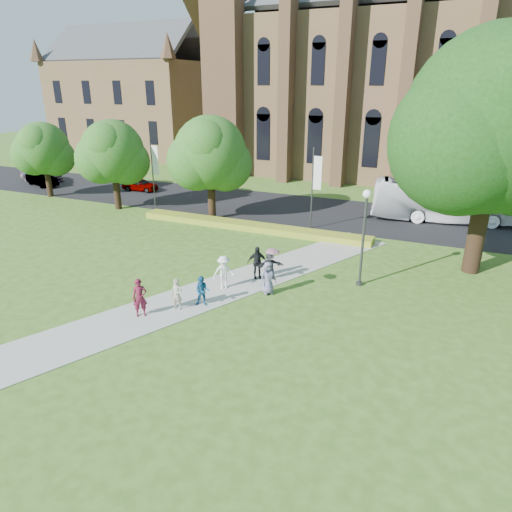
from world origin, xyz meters
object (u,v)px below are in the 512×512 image
at_px(streetlamp, 364,227).
at_px(tour_coach, 449,201).
at_px(car_0, 140,185).
at_px(car_2, 42,174).
at_px(car_1, 42,179).
at_px(large_tree, 497,122).
at_px(pedestrian_0, 140,298).

relative_size(streetlamp, tour_coach, 0.45).
xyz_separation_m(streetlamp, car_0, (-25.04, 13.91, -2.65)).
xyz_separation_m(car_0, car_2, (-13.03, -0.37, 0.11)).
bearing_deg(car_1, car_0, -60.94).
height_order(streetlamp, car_1, streetlamp).
bearing_deg(car_0, large_tree, -110.10).
height_order(car_2, pedestrian_0, pedestrian_0).
bearing_deg(car_1, large_tree, -82.12).
distance_m(large_tree, car_1, 42.84).
relative_size(tour_coach, car_2, 2.26).
xyz_separation_m(large_tree, pedestrian_0, (-14.10, -12.20, -7.40)).
relative_size(car_0, pedestrian_0, 2.00).
bearing_deg(tour_coach, streetlamp, 156.64).
xyz_separation_m(car_0, car_1, (-10.99, -2.20, 0.11)).
relative_size(streetlamp, car_0, 1.42).
distance_m(streetlamp, car_0, 28.77).
bearing_deg(large_tree, car_2, 168.28).
relative_size(car_0, car_2, 0.72).
relative_size(streetlamp, large_tree, 0.40).
bearing_deg(streetlamp, car_2, 160.43).
xyz_separation_m(tour_coach, pedestrian_0, (-12.31, -22.51, -0.67)).
relative_size(streetlamp, pedestrian_0, 2.84).
bearing_deg(streetlamp, tour_coach, 75.95).
bearing_deg(car_0, tour_coach, -91.17).
height_order(car_1, pedestrian_0, pedestrian_0).
relative_size(tour_coach, car_0, 3.14).
bearing_deg(large_tree, pedestrian_0, -139.15).
bearing_deg(car_2, pedestrian_0, -125.04).
bearing_deg(car_2, car_0, -87.62).
bearing_deg(large_tree, car_0, 162.87).
height_order(tour_coach, car_2, tour_coach).
distance_m(tour_coach, car_2, 41.81).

